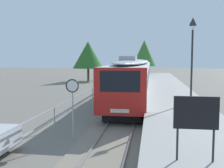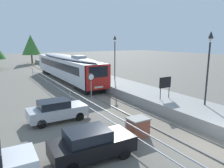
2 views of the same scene
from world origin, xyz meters
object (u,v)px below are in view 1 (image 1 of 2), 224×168
at_px(commuter_train, 133,76).
at_px(platform_notice_board, 196,115).
at_px(speed_limit_sign, 72,94).
at_px(platform_lamp_mid_platform, 192,44).

bearing_deg(commuter_train, platform_notice_board, -80.35).
bearing_deg(speed_limit_sign, platform_notice_board, -41.33).
height_order(commuter_train, platform_lamp_mid_platform, platform_lamp_mid_platform).
bearing_deg(platform_lamp_mid_platform, commuter_train, 121.88).
bearing_deg(platform_notice_board, platform_lamp_mid_platform, 82.72).
height_order(platform_lamp_mid_platform, platform_notice_board, platform_lamp_mid_platform).
height_order(commuter_train, speed_limit_sign, commuter_train).
bearing_deg(platform_lamp_mid_platform, speed_limit_sign, -135.35).
height_order(commuter_train, platform_notice_board, commuter_train).
relative_size(platform_notice_board, speed_limit_sign, 0.64).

